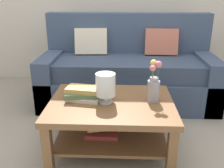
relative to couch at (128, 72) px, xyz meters
name	(u,v)px	position (x,y,z in m)	size (l,w,h in m)	color
ground_plane	(119,130)	(-0.09, -0.78, -0.36)	(10.00, 10.00, 0.00)	gray
couch	(128,72)	(0.00, 0.00, 0.00)	(2.07, 0.90, 1.06)	#384760
coffee_table	(111,115)	(-0.16, -1.08, -0.04)	(1.04, 0.80, 0.45)	brown
book_stack_main	(83,94)	(-0.40, -1.05, 0.14)	(0.31, 0.22, 0.11)	beige
glass_hurricane_vase	(105,86)	(-0.20, -1.11, 0.23)	(0.16, 0.16, 0.25)	silver
flower_pitcher	(154,86)	(0.19, -1.06, 0.22)	(0.11, 0.10, 0.35)	gray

